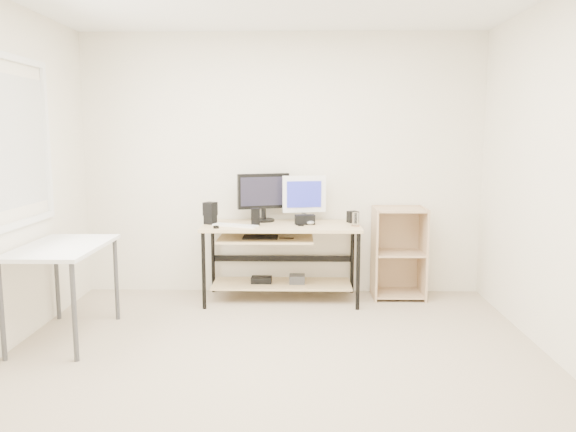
{
  "coord_description": "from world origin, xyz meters",
  "views": [
    {
      "loc": [
        0.16,
        -3.65,
        1.61
      ],
      "look_at": [
        0.07,
        1.3,
        0.88
      ],
      "focal_mm": 35.0,
      "sensor_mm": 36.0,
      "label": 1
    }
  ],
  "objects_px": {
    "shelf_unit": "(398,252)",
    "audio_controller": "(255,217)",
    "black_monitor": "(263,194)",
    "white_imac": "(304,195)",
    "side_table": "(62,255)",
    "desk": "(279,246)"
  },
  "relations": [
    {
      "from": "desk",
      "to": "black_monitor",
      "type": "distance_m",
      "value": 0.54
    },
    {
      "from": "black_monitor",
      "to": "white_imac",
      "type": "bearing_deg",
      "value": -23.0
    },
    {
      "from": "side_table",
      "to": "shelf_unit",
      "type": "distance_m",
      "value": 3.09
    },
    {
      "from": "desk",
      "to": "side_table",
      "type": "bearing_deg",
      "value": -147.35
    },
    {
      "from": "side_table",
      "to": "audio_controller",
      "type": "height_order",
      "value": "audio_controller"
    },
    {
      "from": "side_table",
      "to": "white_imac",
      "type": "relative_size",
      "value": 2.19
    },
    {
      "from": "desk",
      "to": "shelf_unit",
      "type": "bearing_deg",
      "value": 7.77
    },
    {
      "from": "side_table",
      "to": "shelf_unit",
      "type": "xyz_separation_m",
      "value": [
        2.83,
        1.22,
        -0.22
      ]
    },
    {
      "from": "black_monitor",
      "to": "audio_controller",
      "type": "distance_m",
      "value": 0.33
    },
    {
      "from": "desk",
      "to": "black_monitor",
      "type": "bearing_deg",
      "value": 130.27
    },
    {
      "from": "shelf_unit",
      "to": "audio_controller",
      "type": "distance_m",
      "value": 1.47
    },
    {
      "from": "shelf_unit",
      "to": "audio_controller",
      "type": "bearing_deg",
      "value": -170.51
    },
    {
      "from": "white_imac",
      "to": "audio_controller",
      "type": "relative_size",
      "value": 2.76
    },
    {
      "from": "black_monitor",
      "to": "shelf_unit",
      "type": "bearing_deg",
      "value": -19.55
    },
    {
      "from": "desk",
      "to": "white_imac",
      "type": "bearing_deg",
      "value": 32.42
    },
    {
      "from": "white_imac",
      "to": "black_monitor",
      "type": "bearing_deg",
      "value": 164.87
    },
    {
      "from": "desk",
      "to": "black_monitor",
      "type": "relative_size",
      "value": 2.95
    },
    {
      "from": "side_table",
      "to": "black_monitor",
      "type": "distance_m",
      "value": 1.98
    },
    {
      "from": "shelf_unit",
      "to": "audio_controller",
      "type": "relative_size",
      "value": 5.44
    },
    {
      "from": "black_monitor",
      "to": "white_imac",
      "type": "height_order",
      "value": "black_monitor"
    },
    {
      "from": "black_monitor",
      "to": "audio_controller",
      "type": "relative_size",
      "value": 3.07
    },
    {
      "from": "black_monitor",
      "to": "white_imac",
      "type": "relative_size",
      "value": 1.11
    }
  ]
}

